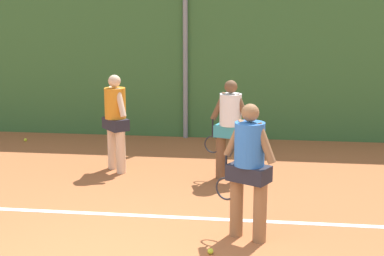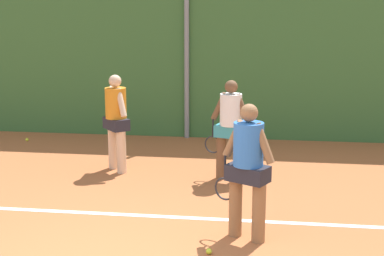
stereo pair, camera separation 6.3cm
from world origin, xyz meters
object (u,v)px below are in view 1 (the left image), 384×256
player_foreground_near (249,165)px  player_midcourt (230,125)px  player_backcourt_far (116,118)px  tennis_ball_2 (210,251)px  tennis_ball_3 (25,140)px

player_foreground_near → player_midcourt: (-0.35, 2.27, -0.02)m
player_backcourt_far → tennis_ball_2: bearing=170.1°
player_midcourt → tennis_ball_3: bearing=-7.9°
player_backcourt_far → tennis_ball_3: player_backcourt_far is taller
player_foreground_near → tennis_ball_3: (-4.62, 4.27, -0.88)m
player_midcourt → tennis_ball_2: player_midcourt is taller
player_backcourt_far → player_foreground_near: bearing=-179.8°
player_foreground_near → player_midcourt: player_foreground_near is taller
player_midcourt → tennis_ball_3: player_midcourt is taller
player_foreground_near → tennis_ball_3: player_foreground_near is taller
tennis_ball_2 → player_midcourt: bearing=89.1°
player_foreground_near → tennis_ball_3: 6.35m
player_midcourt → tennis_ball_2: 2.89m
player_foreground_near → tennis_ball_2: player_foreground_near is taller
player_midcourt → player_backcourt_far: player_backcourt_far is taller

